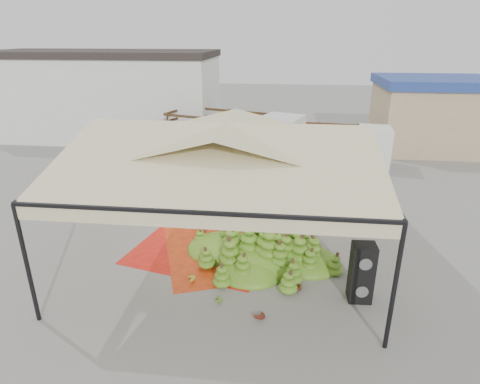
# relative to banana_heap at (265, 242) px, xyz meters

# --- Properties ---
(ground) EXTENTS (90.00, 90.00, 0.00)m
(ground) POSITION_rel_banana_heap_xyz_m (-1.19, 0.51, -0.53)
(ground) COLOR slate
(ground) RESTS_ON ground
(canopy_tent) EXTENTS (8.10, 8.10, 4.00)m
(canopy_tent) POSITION_rel_banana_heap_xyz_m (-1.19, 0.51, 2.77)
(canopy_tent) COLOR black
(canopy_tent) RESTS_ON ground
(building_white) EXTENTS (14.30, 6.30, 5.40)m
(building_white) POSITION_rel_banana_heap_xyz_m (-11.19, 14.51, 2.18)
(building_white) COLOR silver
(building_white) RESTS_ON ground
(building_tan) EXTENTS (6.30, 5.30, 4.10)m
(building_tan) POSITION_rel_banana_heap_xyz_m (8.81, 13.51, 1.54)
(building_tan) COLOR tan
(building_tan) RESTS_ON ground
(tarp_left) EXTENTS (4.99, 4.84, 0.01)m
(tarp_left) POSITION_rel_banana_heap_xyz_m (-1.89, 0.54, -0.52)
(tarp_left) COLOR red
(tarp_left) RESTS_ON ground
(tarp_right) EXTENTS (5.41, 5.54, 0.01)m
(tarp_right) POSITION_rel_banana_heap_xyz_m (-1.06, 0.60, -0.52)
(tarp_right) COLOR #C44912
(tarp_right) RESTS_ON ground
(banana_heap) EXTENTS (5.04, 4.17, 1.06)m
(banana_heap) POSITION_rel_banana_heap_xyz_m (0.00, 0.00, 0.00)
(banana_heap) COLOR #487C1A
(banana_heap) RESTS_ON ground
(hand_yellow_a) EXTENTS (0.58, 0.53, 0.21)m
(hand_yellow_a) POSITION_rel_banana_heap_xyz_m (-2.02, -1.54, -0.42)
(hand_yellow_a) COLOR gold
(hand_yellow_a) RESTS_ON ground
(hand_yellow_b) EXTENTS (0.58, 0.53, 0.21)m
(hand_yellow_b) POSITION_rel_banana_heap_xyz_m (-0.82, -0.72, -0.42)
(hand_yellow_b) COLOR #AC8B22
(hand_yellow_b) RESTS_ON ground
(hand_red_a) EXTENTS (0.61, 0.59, 0.22)m
(hand_red_a) POSITION_rel_banana_heap_xyz_m (-0.03, -2.80, -0.42)
(hand_red_a) COLOR #591E14
(hand_red_a) RESTS_ON ground
(hand_red_b) EXTENTS (0.52, 0.44, 0.22)m
(hand_red_b) POSITION_rel_banana_heap_xyz_m (0.88, -1.59, -0.42)
(hand_red_b) COLOR #612C16
(hand_red_b) RESTS_ON ground
(hand_green) EXTENTS (0.40, 0.33, 0.18)m
(hand_green) POSITION_rel_banana_heap_xyz_m (-1.12, -2.34, -0.44)
(hand_green) COLOR #42831B
(hand_green) RESTS_ON ground
(hanging_bunches) EXTENTS (4.74, 0.24, 0.20)m
(hanging_bunches) POSITION_rel_banana_heap_xyz_m (-1.44, 1.44, 2.09)
(hanging_bunches) COLOR #5B841B
(hanging_bunches) RESTS_ON ground
(speaker_stack) EXTENTS (0.59, 0.52, 1.58)m
(speaker_stack) POSITION_rel_banana_heap_xyz_m (2.51, -1.81, 0.26)
(speaker_stack) COLOR black
(speaker_stack) RESTS_ON ground
(banana_leaves) EXTENTS (0.96, 1.36, 3.70)m
(banana_leaves) POSITION_rel_banana_heap_xyz_m (-2.38, 1.48, -0.53)
(banana_leaves) COLOR #25691C
(banana_leaves) RESTS_ON ground
(vendor) EXTENTS (0.57, 0.38, 1.54)m
(vendor) POSITION_rel_banana_heap_xyz_m (0.91, 5.45, 0.24)
(vendor) COLOR gray
(vendor) RESTS_ON ground
(truck_left) EXTENTS (7.60, 4.61, 2.47)m
(truck_left) POSITION_rel_banana_heap_xyz_m (-1.99, 10.25, 0.99)
(truck_left) COLOR #462F17
(truck_left) RESTS_ON ground
(truck_right) EXTENTS (5.98, 2.68, 1.98)m
(truck_right) POSITION_rel_banana_heap_xyz_m (3.10, 9.97, 0.69)
(truck_right) COLOR #4D2C19
(truck_right) RESTS_ON ground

